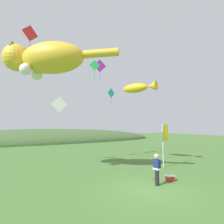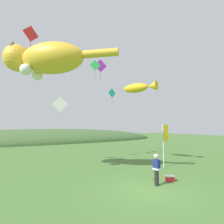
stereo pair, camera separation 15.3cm
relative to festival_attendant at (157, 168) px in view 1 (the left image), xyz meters
The scene contains 14 objects.
ground_plane 1.38m from the festival_attendant, 157.27° to the right, with size 120.00×120.00×0.00m, color #477033.
distant_hill_ridge 32.83m from the festival_attendant, 91.62° to the left, with size 56.05×14.78×5.65m.
festival_attendant is the anchor object (origin of this frame).
kite_spool 1.19m from the festival_attendant, 54.18° to the left, with size 0.15×0.22×0.22m.
picnic_cooler 1.49m from the festival_attendant, ahead, with size 0.56×0.45×0.36m.
festival_banner_pole 5.20m from the festival_attendant, 38.23° to the left, with size 0.66×0.08×3.60m.
kite_giant_cat 10.41m from the festival_attendant, 137.85° to the left, with size 6.87×5.95×2.56m.
kite_fish_windsock 8.49m from the festival_attendant, 60.74° to the left, with size 2.35×3.38×1.03m.
kite_tube_streamer 13.66m from the festival_attendant, 108.41° to the left, with size 2.37×0.92×0.44m.
kite_diamond_white 10.29m from the festival_attendant, 113.32° to the left, with size 1.45×0.34×2.38m.
kite_diamond_teal 14.76m from the festival_attendant, 71.98° to the left, with size 1.29×0.43×2.25m.
kite_diamond_green 11.97m from the festival_attendant, 91.98° to the left, with size 1.06×0.36×2.01m.
kite_diamond_violet 14.20m from the festival_attendant, 82.60° to the left, with size 1.53×0.29×2.46m.
kite_diamond_red 14.68m from the festival_attendant, 127.65° to the left, with size 1.34×0.58×2.35m.
Camera 1 is at (-6.53, -7.28, 3.41)m, focal length 28.00 mm.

